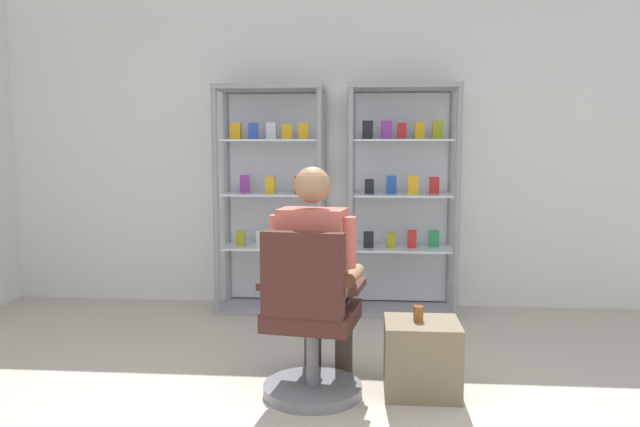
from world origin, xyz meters
TOP-DOWN VIEW (x-y plane):
  - back_wall at (0.00, 3.00)m, footprint 6.00×0.10m
  - display_cabinet_left at (-0.55, 2.76)m, footprint 0.90×0.45m
  - display_cabinet_right at (0.55, 2.76)m, footprint 0.90×0.45m
  - office_chair at (-0.04, 0.89)m, footprint 0.60×0.56m
  - seated_shopkeeper at (-0.02, 1.05)m, footprint 0.53×0.60m
  - storage_crate at (0.58, 1.02)m, footprint 0.42×0.37m
  - tea_glass at (0.56, 1.03)m, footprint 0.06×0.06m

SIDE VIEW (x-z plane):
  - storage_crate at x=0.58m, z-range 0.00..0.42m
  - office_chair at x=-0.04m, z-range -0.09..0.87m
  - tea_glass at x=0.56m, z-range 0.42..0.50m
  - seated_shopkeeper at x=-0.02m, z-range 0.07..1.36m
  - display_cabinet_right at x=0.55m, z-range 0.02..1.92m
  - display_cabinet_left at x=-0.55m, z-range 0.02..1.92m
  - back_wall at x=0.00m, z-range 0.00..2.70m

